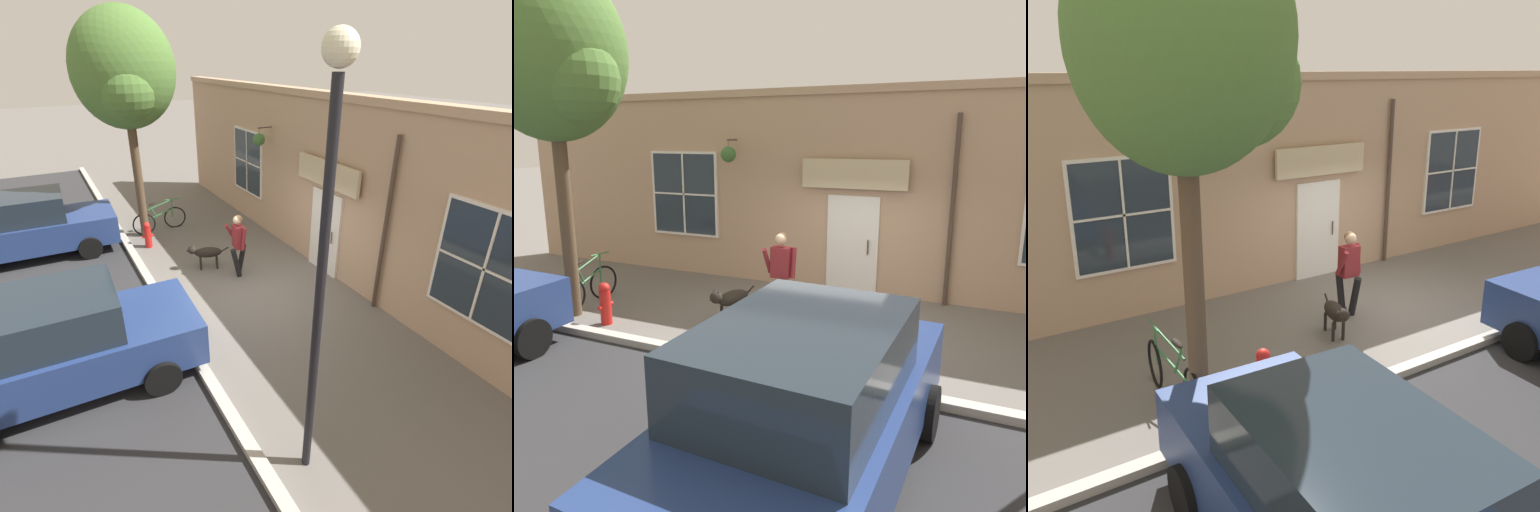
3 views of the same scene
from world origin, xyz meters
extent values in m
plane|color=#66605B|center=(0.00, 0.00, 0.00)|extent=(90.00, 90.00, 0.00)
cube|color=#B2ADA3|center=(2.00, 0.00, 0.06)|extent=(0.20, 28.00, 0.12)
cube|color=tan|center=(-2.35, 0.00, 2.07)|extent=(0.30, 18.00, 4.14)
cube|color=tan|center=(-2.35, 0.00, 4.22)|extent=(0.42, 18.00, 0.16)
cube|color=white|center=(-2.18, -0.08, 1.05)|extent=(0.10, 1.10, 2.10)
cube|color=#232D38|center=(-2.15, -0.08, 1.00)|extent=(0.03, 0.90, 1.90)
cylinder|color=#47382D|center=(-2.09, 0.27, 1.05)|extent=(0.03, 0.03, 0.30)
cube|color=beige|center=(-2.08, -0.08, 2.55)|extent=(0.08, 2.20, 0.60)
cylinder|color=#47382D|center=(-2.12, 1.86, 1.86)|extent=(0.09, 0.09, 3.72)
cylinder|color=#47382D|center=(-1.96, -2.82, 3.23)|extent=(0.44, 0.04, 0.04)
cylinder|color=#47382D|center=(-1.78, -2.82, 3.05)|extent=(0.01, 0.01, 0.34)
cone|color=#2D2823|center=(-1.78, -2.82, 2.83)|extent=(0.32, 0.32, 0.18)
sphere|color=#3D6B33|center=(-1.78, -2.82, 2.92)|extent=(0.34, 0.34, 0.34)
cube|color=white|center=(-2.18, -4.26, 1.95)|extent=(0.08, 1.82, 2.02)
cube|color=#232D38|center=(-2.15, -4.26, 1.95)|extent=(0.03, 1.70, 1.90)
cube|color=white|center=(-2.13, -4.26, 1.95)|extent=(0.04, 0.04, 1.90)
cube|color=white|center=(-2.13, -4.26, 1.95)|extent=(0.04, 1.70, 0.04)
cylinder|color=black|center=(-0.02, -0.79, 0.39)|extent=(0.29, 0.14, 0.79)
cylinder|color=black|center=(-0.23, -0.94, 0.39)|extent=(0.29, 0.14, 0.79)
cube|color=maroon|center=(-0.13, -0.86, 1.06)|extent=(0.23, 0.35, 0.57)
sphere|color=tan|center=(-0.11, -0.87, 1.49)|extent=(0.21, 0.21, 0.21)
sphere|color=brown|center=(-0.14, -0.86, 1.51)|extent=(0.20, 0.20, 0.20)
cylinder|color=maroon|center=(-0.16, -0.63, 1.07)|extent=(0.16, 0.09, 0.57)
cylinder|color=maroon|center=(-0.04, -1.10, 1.09)|extent=(0.33, 0.10, 0.52)
ellipsoid|color=black|center=(0.40, -1.58, 0.45)|extent=(0.76, 0.50, 0.27)
cylinder|color=black|center=(0.63, -1.56, 0.17)|extent=(0.06, 0.06, 0.33)
cylinder|color=black|center=(0.57, -1.73, 0.17)|extent=(0.06, 0.06, 0.33)
cylinder|color=black|center=(0.23, -1.43, 0.17)|extent=(0.06, 0.06, 0.33)
cylinder|color=black|center=(0.17, -1.59, 0.17)|extent=(0.06, 0.06, 0.33)
sphere|color=black|center=(0.79, -1.71, 0.55)|extent=(0.22, 0.22, 0.22)
cone|color=black|center=(0.90, -1.74, 0.53)|extent=(0.12, 0.12, 0.09)
cone|color=black|center=(0.80, -1.66, 0.66)|extent=(0.06, 0.06, 0.07)
cone|color=black|center=(0.77, -1.75, 0.66)|extent=(0.06, 0.06, 0.07)
cylinder|color=black|center=(-0.01, -1.44, 0.50)|extent=(0.21, 0.10, 0.14)
cylinder|color=brown|center=(1.31, -4.50, 1.87)|extent=(0.25, 0.25, 3.74)
ellipsoid|color=#4C7533|center=(1.31, -4.50, 4.68)|extent=(2.71, 2.44, 2.98)
sphere|color=#4C7533|center=(1.44, -3.91, 4.21)|extent=(1.51, 1.51, 1.51)
torus|color=black|center=(0.27, -4.72, 0.33)|extent=(0.70, 0.12, 0.70)
torus|color=black|center=(1.30, -4.59, 0.33)|extent=(0.70, 0.12, 0.70)
cylinder|color=#33723F|center=(0.79, -4.66, 0.53)|extent=(0.97, 0.16, 0.26)
cylinder|color=#33723F|center=(0.97, -4.64, 0.67)|extent=(0.26, 0.07, 0.46)
cylinder|color=#33723F|center=(0.74, -4.66, 0.85)|extent=(0.82, 0.14, 0.22)
cylinder|color=#33723F|center=(0.35, -4.71, 0.65)|extent=(0.07, 0.04, 0.58)
cylinder|color=#33723F|center=(0.31, -4.72, 0.95)|extent=(0.46, 0.07, 0.03)
ellipsoid|color=black|center=(0.97, -4.64, 0.93)|extent=(0.26, 0.13, 0.11)
cylinder|color=black|center=(3.02, -3.64, 0.31)|extent=(0.63, 0.20, 0.62)
cube|color=navy|center=(4.03, 1.19, 0.69)|extent=(4.37, 1.93, 0.76)
cube|color=#1E2833|center=(4.24, 1.18, 1.41)|extent=(2.30, 1.64, 0.68)
cylinder|color=black|center=(2.66, 0.36, 0.31)|extent=(0.63, 0.20, 0.62)
cylinder|color=black|center=(2.73, 2.12, 0.31)|extent=(0.63, 0.20, 0.62)
cylinder|color=red|center=(1.45, -3.61, 0.31)|extent=(0.20, 0.20, 0.62)
sphere|color=red|center=(1.45, -3.61, 0.67)|extent=(0.20, 0.20, 0.20)
cylinder|color=red|center=(1.57, -3.61, 0.34)|extent=(0.10, 0.07, 0.07)
cylinder|color=red|center=(1.33, -3.61, 0.34)|extent=(0.10, 0.07, 0.07)
camera|label=1|loc=(3.75, 7.17, 5.00)|focal=28.00mm
camera|label=2|loc=(7.99, 2.54, 3.28)|focal=35.00mm
camera|label=3|loc=(7.40, -7.10, 4.38)|focal=40.00mm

